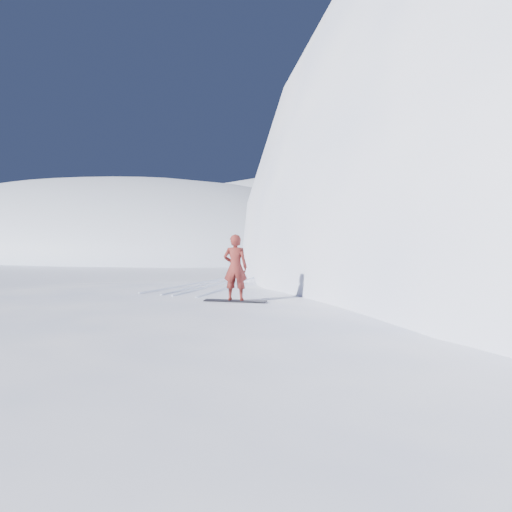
% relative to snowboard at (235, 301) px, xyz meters
% --- Properties ---
extents(ground, '(400.00, 400.00, 0.00)m').
position_rel_snowboard_xyz_m(ground, '(-1.99, -3.08, -2.41)').
color(ground, white).
rests_on(ground, ground).
extents(near_ridge, '(36.00, 28.00, 4.80)m').
position_rel_snowboard_xyz_m(near_ridge, '(-0.99, -0.08, -2.41)').
color(near_ridge, white).
rests_on(near_ridge, ground).
extents(far_ridge_a, '(120.00, 70.00, 28.00)m').
position_rel_snowboard_xyz_m(far_ridge_a, '(-71.99, 56.92, -2.41)').
color(far_ridge_a, white).
rests_on(far_ridge_a, ground).
extents(far_ridge_c, '(140.00, 90.00, 36.00)m').
position_rel_snowboard_xyz_m(far_ridge_c, '(-41.99, 106.92, -2.41)').
color(far_ridge_c, white).
rests_on(far_ridge_c, ground).
extents(wind_bumps, '(16.00, 14.40, 1.00)m').
position_rel_snowboard_xyz_m(wind_bumps, '(-2.55, -0.96, -2.41)').
color(wind_bumps, white).
rests_on(wind_bumps, ground).
extents(snowboard, '(1.59, 0.88, 0.03)m').
position_rel_snowboard_xyz_m(snowboard, '(0.00, 0.00, 0.00)').
color(snowboard, black).
rests_on(snowboard, near_ridge).
extents(snowboarder, '(0.71, 0.60, 1.67)m').
position_rel_snowboard_xyz_m(snowboarder, '(0.00, 0.00, 0.85)').
color(snowboarder, maroon).
rests_on(snowboarder, snowboard).
extents(vapor_plume, '(11.20, 8.96, 7.84)m').
position_rel_snowboard_xyz_m(vapor_plume, '(-50.84, 37.14, -2.41)').
color(vapor_plume, white).
rests_on(vapor_plume, ground).
extents(board_tracks, '(2.55, 5.98, 0.04)m').
position_rel_snowboard_xyz_m(board_tracks, '(-2.84, 2.87, 0.01)').
color(board_tracks, silver).
rests_on(board_tracks, ground).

